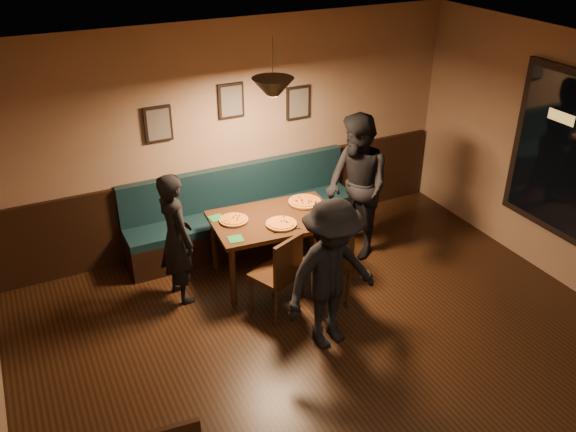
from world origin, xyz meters
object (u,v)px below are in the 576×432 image
object	(u,v)px
diner_right	(357,187)
soda_glass	(335,211)
booth_bench	(244,210)
chair_near_left	(275,273)
diner_front	(331,275)
chair_near_right	(326,263)
tabasco_bottle	(316,204)
diner_left	(176,238)
dining_table	(275,246)

from	to	relation	value
diner_right	soda_glass	distance (m)	0.59
diner_right	soda_glass	bearing A→B (deg)	-57.71
booth_bench	soda_glass	size ratio (longest dim) A/B	20.45
chair_near_left	diner_front	size ratio (longest dim) A/B	0.60
chair_near_left	chair_near_right	bearing A→B (deg)	-31.70
chair_near_right	tabasco_bottle	size ratio (longest dim) A/B	8.72
booth_bench	diner_right	world-z (taller)	diner_right
chair_near_left	booth_bench	bearing A→B (deg)	57.36
booth_bench	diner_right	size ratio (longest dim) A/B	1.67
chair_near_left	chair_near_right	xyz separation A→B (m)	(0.57, -0.09, 0.02)
chair_near_right	diner_front	world-z (taller)	diner_front
diner_left	soda_glass	distance (m)	1.80
booth_bench	chair_near_right	distance (m)	1.55
chair_near_left	diner_left	size ratio (longest dim) A/B	0.63
soda_glass	tabasco_bottle	distance (m)	0.29
chair_near_right	diner_front	size ratio (longest dim) A/B	0.63
diner_right	soda_glass	size ratio (longest dim) A/B	12.27
booth_bench	diner_front	xyz separation A→B (m)	(0.03, -2.14, 0.30)
diner_right	diner_front	size ratio (longest dim) A/B	1.13
diner_right	diner_front	world-z (taller)	diner_right
tabasco_bottle	soda_glass	bearing A→B (deg)	-70.13
booth_bench	diner_left	world-z (taller)	diner_left
chair_near_left	tabasco_bottle	world-z (taller)	chair_near_left
chair_near_left	soda_glass	distance (m)	1.06
tabasco_bottle	diner_right	bearing A→B (deg)	4.53
soda_glass	tabasco_bottle	bearing A→B (deg)	109.87
dining_table	soda_glass	world-z (taller)	soda_glass
dining_table	diner_right	bearing A→B (deg)	5.81
chair_near_right	diner_left	size ratio (longest dim) A/B	0.66
booth_bench	dining_table	world-z (taller)	booth_bench
diner_left	dining_table	bearing A→B (deg)	-102.18
diner_left	soda_glass	world-z (taller)	diner_left
diner_right	diner_left	bearing A→B (deg)	-91.37
dining_table	chair_near_left	size ratio (longest dim) A/B	1.49
chair_near_right	soda_glass	bearing A→B (deg)	57.02
dining_table	booth_bench	bearing A→B (deg)	99.30
diner_front	chair_near_right	bearing A→B (deg)	55.71
booth_bench	diner_left	xyz separation A→B (m)	(-1.08, -0.73, 0.26)
chair_near_left	tabasco_bottle	bearing A→B (deg)	14.12
diner_left	tabasco_bottle	bearing A→B (deg)	-102.04
soda_glass	dining_table	bearing A→B (deg)	154.72
soda_glass	tabasco_bottle	size ratio (longest dim) A/B	1.28
chair_near_right	diner_right	bearing A→B (deg)	47.66
dining_table	diner_front	xyz separation A→B (m)	(-0.03, -1.36, 0.42)
diner_right	dining_table	bearing A→B (deg)	-89.32
dining_table	diner_front	distance (m)	1.42
chair_near_left	diner_left	world-z (taller)	diner_left
diner_right	tabasco_bottle	distance (m)	0.60
chair_near_right	diner_left	distance (m)	1.64
booth_bench	diner_front	distance (m)	2.16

